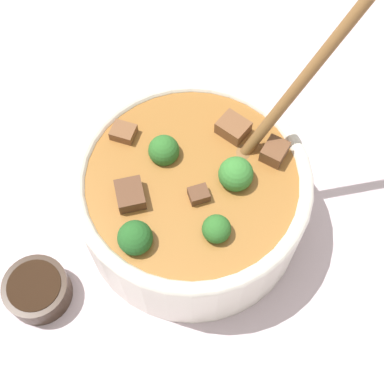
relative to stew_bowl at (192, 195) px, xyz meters
The scene contains 3 objects.
ground_plane 0.06m from the stew_bowl, 96.81° to the left, with size 4.00×4.00×0.00m, color silver.
stew_bowl is the anchor object (origin of this frame).
condiment_bowl 0.20m from the stew_bowl, 130.16° to the left, with size 0.07×0.07×0.03m.
Camera 1 is at (-0.26, -0.05, 0.59)m, focal length 50.00 mm.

